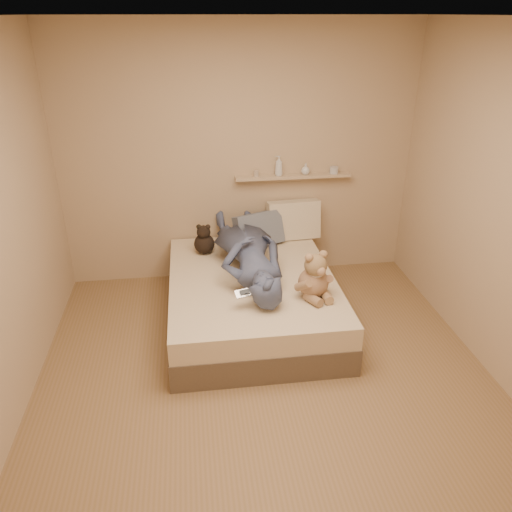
{
  "coord_description": "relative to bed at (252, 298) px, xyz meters",
  "views": [
    {
      "loc": [
        -0.5,
        -3.03,
        2.62
      ],
      "look_at": [
        0.0,
        0.65,
        0.8
      ],
      "focal_mm": 35.0,
      "sensor_mm": 36.0,
      "label": 1
    }
  ],
  "objects": [
    {
      "name": "room",
      "position": [
        0.0,
        -0.93,
        1.08
      ],
      "size": [
        3.8,
        3.8,
        3.8
      ],
      "color": "olive",
      "rests_on": "ground"
    },
    {
      "name": "bed",
      "position": [
        0.0,
        0.0,
        0.0
      ],
      "size": [
        1.5,
        1.9,
        0.45
      ],
      "color": "brown",
      "rests_on": "floor"
    },
    {
      "name": "game_console",
      "position": [
        -0.13,
        -0.51,
        0.37
      ],
      "size": [
        0.17,
        0.11,
        0.05
      ],
      "color": "silver",
      "rests_on": "bed"
    },
    {
      "name": "teddy_bear",
      "position": [
        0.47,
        -0.42,
        0.4
      ],
      "size": [
        0.34,
        0.35,
        0.43
      ],
      "color": "#A77F5B",
      "rests_on": "bed"
    },
    {
      "name": "dark_plush",
      "position": [
        -0.4,
        0.56,
        0.36
      ],
      "size": [
        0.2,
        0.2,
        0.31
      ],
      "color": "black",
      "rests_on": "bed"
    },
    {
      "name": "pillow_cream",
      "position": [
        0.55,
        0.83,
        0.43
      ],
      "size": [
        0.56,
        0.25,
        0.42
      ],
      "primitive_type": "cube",
      "rotation": [
        -0.13,
        0.0,
        0.07
      ],
      "color": "beige",
      "rests_on": "bed"
    },
    {
      "name": "pillow_grey",
      "position": [
        0.16,
        0.69,
        0.4
      ],
      "size": [
        0.55,
        0.41,
        0.37
      ],
      "primitive_type": "cube",
      "rotation": [
        -0.33,
        0.0,
        0.38
      ],
      "color": "slate",
      "rests_on": "bed"
    },
    {
      "name": "person",
      "position": [
        -0.02,
        0.14,
        0.42
      ],
      "size": [
        0.71,
        1.64,
        0.38
      ],
      "primitive_type": "imported",
      "rotation": [
        0.0,
        0.0,
        3.22
      ],
      "color": "#434A69",
      "rests_on": "bed"
    },
    {
      "name": "wall_shelf",
      "position": [
        0.55,
        0.91,
        0.88
      ],
      "size": [
        1.2,
        0.12,
        0.03
      ],
      "primitive_type": "cube",
      "color": "tan",
      "rests_on": "wall_back"
    },
    {
      "name": "shelf_bottles",
      "position": [
        0.58,
        0.91,
        0.96
      ],
      "size": [
        0.89,
        0.13,
        0.2
      ],
      "color": "#C0B3A5",
      "rests_on": "wall_shelf"
    }
  ]
}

